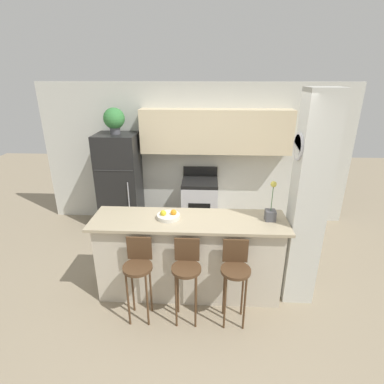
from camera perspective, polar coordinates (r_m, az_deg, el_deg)
The scene contains 13 objects.
ground_plane at distance 4.17m, azimuth -0.54°, elevation -18.21°, with size 14.00×14.00×0.00m, color gray.
wall_back at distance 5.43m, azimuth 2.28°, elevation 8.88°, with size 5.60×0.38×2.55m.
pillar_right at distance 3.67m, azimuth 21.13°, elevation -2.18°, with size 0.38×0.32×2.55m.
counter_bar at distance 3.85m, azimuth -0.57°, elevation -12.14°, with size 2.35×0.65×1.05m.
refrigerator at distance 5.54m, azimuth -13.55°, elevation 1.93°, with size 0.70×0.65×1.72m.
stove_range at distance 5.48m, azimuth 1.48°, elevation -2.19°, with size 0.63×0.65×1.07m.
bar_stool_left at distance 3.47m, azimuth -10.15°, elevation -14.12°, with size 0.33×0.33×1.00m.
bar_stool_mid at distance 3.40m, azimuth -1.06°, elevation -14.59°, with size 0.33×0.33×1.00m.
bar_stool_right at distance 3.41m, azimuth 8.23°, elevation -14.72°, with size 0.33×0.33×1.00m.
potted_plant_on_fridge at distance 5.29m, azimuth -14.62°, elevation 13.25°, with size 0.35×0.35×0.43m.
orchid_vase at distance 3.63m, azimuth 14.78°, elevation -3.39°, with size 0.12×0.12×0.49m.
fruit_bowl at distance 3.61m, azimuth -4.51°, elevation -4.54°, with size 0.28×0.28×0.11m.
trash_bin at distance 5.48m, azimuth -7.77°, elevation -5.51°, with size 0.28×0.28×0.38m.
Camera 1 is at (0.20, -3.20, 2.67)m, focal length 28.00 mm.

